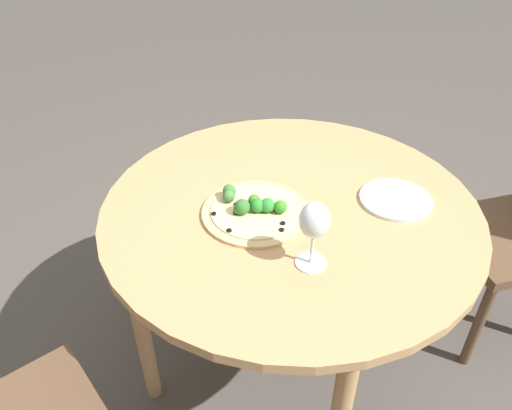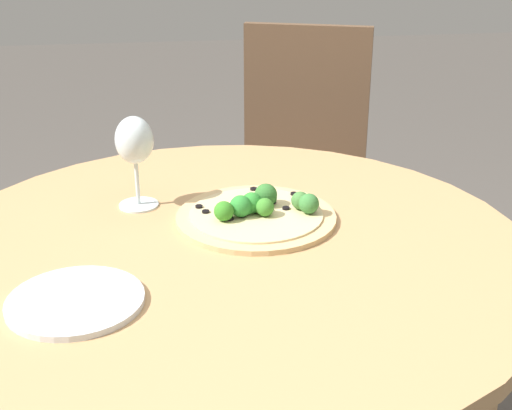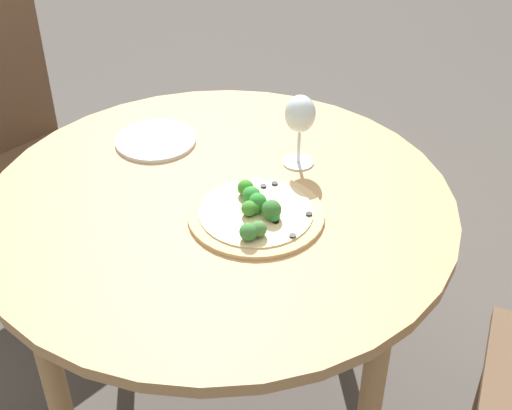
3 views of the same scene
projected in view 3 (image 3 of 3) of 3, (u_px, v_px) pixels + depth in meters
The scene contains 6 objects.
ground_plane at pixel (227, 408), 2.03m from camera, with size 12.00×12.00×0.00m, color #4C4742.
dining_table at pixel (220, 228), 1.65m from camera, with size 1.06×1.06×0.74m.
chair_2 at pixel (21, 145), 2.24m from camera, with size 0.57×0.57×0.95m.
pizza at pixel (256, 212), 1.54m from camera, with size 0.30×0.30×0.06m.
wine_glass at pixel (300, 116), 1.64m from camera, with size 0.08×0.08×0.18m.
plate_near at pixel (156, 140), 1.79m from camera, with size 0.20×0.20×0.01m.
Camera 3 is at (-0.10, 1.29, 1.67)m, focal length 50.00 mm.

